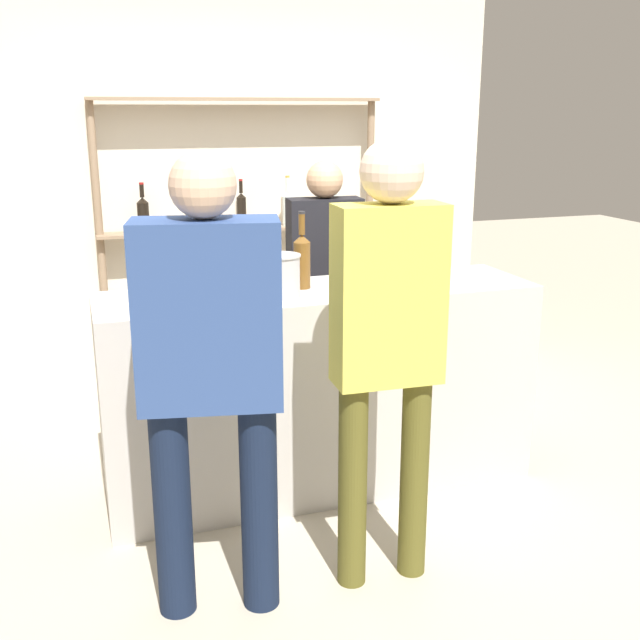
{
  "coord_description": "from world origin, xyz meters",
  "views": [
    {
      "loc": [
        -1.09,
        -3.3,
        1.85
      ],
      "look_at": [
        0.0,
        0.0,
        0.87
      ],
      "focal_mm": 42.0,
      "sensor_mm": 36.0,
      "label": 1
    }
  ],
  "objects_px": {
    "customer_left": "(210,360)",
    "counter_bottle_0": "(302,259)",
    "counter_bottle_2": "(253,264)",
    "ice_bucket": "(281,276)",
    "server_behind_counter": "(325,275)",
    "counter_bottle_1": "(211,276)",
    "customer_center": "(388,331)"
  },
  "relations": [
    {
      "from": "counter_bottle_0",
      "to": "customer_center",
      "type": "bearing_deg",
      "value": -86.04
    },
    {
      "from": "counter_bottle_2",
      "to": "server_behind_counter",
      "type": "bearing_deg",
      "value": 48.88
    },
    {
      "from": "counter_bottle_1",
      "to": "customer_center",
      "type": "height_order",
      "value": "customer_center"
    },
    {
      "from": "counter_bottle_1",
      "to": "customer_left",
      "type": "distance_m",
      "value": 0.68
    },
    {
      "from": "counter_bottle_0",
      "to": "customer_left",
      "type": "height_order",
      "value": "customer_left"
    },
    {
      "from": "counter_bottle_0",
      "to": "counter_bottle_2",
      "type": "relative_size",
      "value": 1.07
    },
    {
      "from": "counter_bottle_1",
      "to": "customer_left",
      "type": "height_order",
      "value": "customer_left"
    },
    {
      "from": "counter_bottle_0",
      "to": "customer_left",
      "type": "relative_size",
      "value": 0.21
    },
    {
      "from": "customer_left",
      "to": "counter_bottle_2",
      "type": "bearing_deg",
      "value": -11.28
    },
    {
      "from": "counter_bottle_1",
      "to": "ice_bucket",
      "type": "bearing_deg",
      "value": 13.62
    },
    {
      "from": "counter_bottle_1",
      "to": "customer_center",
      "type": "bearing_deg",
      "value": -50.9
    },
    {
      "from": "ice_bucket",
      "to": "customer_left",
      "type": "bearing_deg",
      "value": -122.25
    },
    {
      "from": "server_behind_counter",
      "to": "ice_bucket",
      "type": "bearing_deg",
      "value": -26.31
    },
    {
      "from": "customer_center",
      "to": "customer_left",
      "type": "distance_m",
      "value": 0.67
    },
    {
      "from": "counter_bottle_0",
      "to": "server_behind_counter",
      "type": "bearing_deg",
      "value": 62.92
    },
    {
      "from": "customer_center",
      "to": "counter_bottle_1",
      "type": "bearing_deg",
      "value": 41.47
    },
    {
      "from": "server_behind_counter",
      "to": "counter_bottle_1",
      "type": "bearing_deg",
      "value": -37.92
    },
    {
      "from": "counter_bottle_0",
      "to": "server_behind_counter",
      "type": "xyz_separation_m",
      "value": [
        0.33,
        0.65,
        -0.24
      ]
    },
    {
      "from": "counter_bottle_2",
      "to": "server_behind_counter",
      "type": "relative_size",
      "value": 0.22
    },
    {
      "from": "counter_bottle_0",
      "to": "customer_left",
      "type": "distance_m",
      "value": 1.08
    },
    {
      "from": "counter_bottle_2",
      "to": "customer_center",
      "type": "distance_m",
      "value": 0.94
    },
    {
      "from": "ice_bucket",
      "to": "customer_center",
      "type": "xyz_separation_m",
      "value": [
        0.21,
        -0.74,
        -0.07
      ]
    },
    {
      "from": "counter_bottle_0",
      "to": "ice_bucket",
      "type": "height_order",
      "value": "counter_bottle_0"
    },
    {
      "from": "ice_bucket",
      "to": "server_behind_counter",
      "type": "relative_size",
      "value": 0.13
    },
    {
      "from": "counter_bottle_2",
      "to": "counter_bottle_0",
      "type": "bearing_deg",
      "value": 1.95
    },
    {
      "from": "counter_bottle_0",
      "to": "ice_bucket",
      "type": "bearing_deg",
      "value": -134.41
    },
    {
      "from": "counter_bottle_0",
      "to": "customer_left",
      "type": "bearing_deg",
      "value": -124.64
    },
    {
      "from": "customer_left",
      "to": "server_behind_counter",
      "type": "bearing_deg",
      "value": -20.14
    },
    {
      "from": "customer_left",
      "to": "counter_bottle_0",
      "type": "bearing_deg",
      "value": -23.22
    },
    {
      "from": "counter_bottle_1",
      "to": "customer_center",
      "type": "xyz_separation_m",
      "value": [
        0.54,
        -0.66,
        -0.11
      ]
    },
    {
      "from": "counter_bottle_0",
      "to": "counter_bottle_2",
      "type": "height_order",
      "value": "counter_bottle_0"
    },
    {
      "from": "counter_bottle_0",
      "to": "counter_bottle_1",
      "type": "relative_size",
      "value": 1.01
    }
  ]
}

